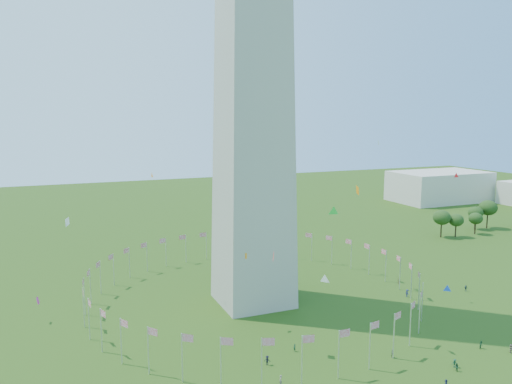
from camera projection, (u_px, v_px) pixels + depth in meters
flag_ring at (253, 284)px, 124.02m from camera, size 80.24×80.24×9.00m
gov_building_east_a at (439, 186)px, 271.41m from camera, size 50.00×30.00×16.00m
crowd at (431, 384)px, 84.87m from camera, size 94.24×71.11×1.95m
kites_aloft at (359, 241)px, 102.60m from camera, size 99.39×69.33×35.87m
tree_line_east at (486, 219)px, 200.01m from camera, size 53.60×15.94×11.52m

